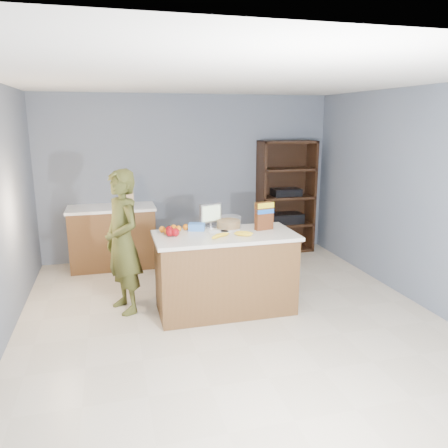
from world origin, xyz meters
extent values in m
cube|color=beige|center=(0.00, 0.00, 0.00)|extent=(4.50, 5.00, 0.02)
cube|color=slate|center=(0.00, 2.50, 1.25)|extent=(4.50, 0.02, 2.50)
cube|color=slate|center=(0.00, -2.50, 1.25)|extent=(4.50, 0.02, 2.50)
cube|color=slate|center=(2.25, 0.00, 1.25)|extent=(0.02, 5.00, 2.50)
cube|color=white|center=(0.00, 0.00, 2.50)|extent=(4.50, 5.00, 0.02)
cube|color=brown|center=(0.00, 0.30, 0.43)|extent=(1.50, 0.70, 0.86)
cube|color=silver|center=(0.00, 0.30, 0.88)|extent=(1.56, 0.76, 0.04)
cube|color=black|center=(0.00, 0.30, 0.05)|extent=(1.46, 0.66, 0.10)
cube|color=brown|center=(-1.20, 2.20, 0.43)|extent=(1.20, 0.60, 0.86)
cube|color=white|center=(-1.20, 2.20, 0.88)|extent=(1.24, 0.62, 0.04)
cube|color=black|center=(1.55, 2.48, 0.90)|extent=(0.90, 0.04, 1.80)
cube|color=black|center=(1.12, 2.30, 0.90)|extent=(0.04, 0.40, 1.80)
cube|color=black|center=(1.98, 2.30, 0.90)|extent=(0.04, 0.40, 1.80)
cube|color=black|center=(1.55, 2.30, 0.02)|extent=(0.90, 0.40, 0.04)
cube|color=black|center=(1.55, 2.30, 0.45)|extent=(0.90, 0.40, 0.04)
cube|color=black|center=(1.55, 2.30, 0.90)|extent=(0.90, 0.40, 0.04)
cube|color=black|center=(1.55, 2.30, 1.35)|extent=(0.90, 0.40, 0.04)
cube|color=black|center=(1.55, 2.30, 1.78)|extent=(0.90, 0.40, 0.04)
cube|color=black|center=(1.55, 2.30, 0.55)|extent=(0.55, 0.32, 0.16)
cube|color=black|center=(1.55, 2.30, 0.98)|extent=(0.45, 0.30, 0.12)
imported|color=#40421A|center=(-1.10, 0.59, 0.81)|extent=(0.59, 0.69, 1.61)
cube|color=tan|center=(-0.94, 2.19, 1.01)|extent=(0.12, 0.10, 0.22)
cylinder|color=black|center=(-0.98, 2.19, 1.17)|extent=(0.02, 0.02, 0.09)
cylinder|color=black|center=(-0.96, 2.19, 1.17)|extent=(0.02, 0.02, 0.09)
cylinder|color=black|center=(-0.94, 2.19, 1.17)|extent=(0.02, 0.02, 0.09)
cylinder|color=black|center=(-0.92, 2.19, 1.17)|extent=(0.02, 0.02, 0.09)
cylinder|color=black|center=(-0.90, 2.19, 1.17)|extent=(0.02, 0.02, 0.09)
cube|color=white|center=(-0.05, 0.41, 0.90)|extent=(0.23, 0.12, 0.00)
cube|color=white|center=(0.09, 0.41, 0.90)|extent=(0.24, 0.15, 0.00)
ellipsoid|color=yellow|center=(-0.07, 0.19, 0.92)|extent=(0.21, 0.12, 0.05)
ellipsoid|color=yellow|center=(-0.13, 0.15, 0.92)|extent=(0.18, 0.17, 0.05)
ellipsoid|color=yellow|center=(0.19, 0.20, 0.92)|extent=(0.20, 0.14, 0.05)
ellipsoid|color=yellow|center=(0.16, 0.16, 0.92)|extent=(0.19, 0.16, 0.05)
sphere|color=maroon|center=(-0.60, 0.44, 0.95)|extent=(0.09, 0.09, 0.09)
sphere|color=maroon|center=(-0.55, 0.33, 0.95)|extent=(0.09, 0.09, 0.09)
sphere|color=maroon|center=(-0.60, 0.35, 0.95)|extent=(0.09, 0.09, 0.09)
sphere|color=orange|center=(-0.62, 0.45, 0.93)|extent=(0.07, 0.07, 0.07)
sphere|color=orange|center=(-0.53, 0.59, 0.93)|extent=(0.07, 0.07, 0.07)
sphere|color=orange|center=(-0.54, 0.48, 0.93)|extent=(0.07, 0.07, 0.07)
sphere|color=orange|center=(-0.48, 0.53, 0.93)|extent=(0.07, 0.07, 0.07)
sphere|color=orange|center=(-0.66, 0.54, 0.93)|extent=(0.07, 0.07, 0.07)
sphere|color=orange|center=(-0.57, 0.53, 0.93)|extent=(0.07, 0.07, 0.07)
sphere|color=orange|center=(-0.39, 0.58, 0.93)|extent=(0.07, 0.07, 0.07)
cube|color=blue|center=(-0.27, 0.54, 0.94)|extent=(0.21, 0.17, 0.08)
cylinder|color=#267219|center=(0.11, 0.56, 0.95)|extent=(0.27, 0.27, 0.09)
cylinder|color=white|center=(0.11, 0.56, 0.97)|extent=(0.30, 0.30, 0.13)
cylinder|color=silver|center=(-0.09, 0.63, 0.91)|extent=(0.12, 0.12, 0.01)
cylinder|color=silver|center=(-0.09, 0.63, 0.94)|extent=(0.02, 0.02, 0.05)
cube|color=silver|center=(-0.09, 0.63, 1.07)|extent=(0.28, 0.13, 0.22)
cube|color=yellow|center=(-0.08, 0.61, 1.07)|extent=(0.23, 0.08, 0.18)
cube|color=#592B14|center=(0.48, 0.37, 1.06)|extent=(0.22, 0.11, 0.32)
cube|color=yellow|center=(0.48, 0.37, 1.19)|extent=(0.22, 0.12, 0.06)
cube|color=blue|center=(0.48, 0.37, 1.12)|extent=(0.22, 0.12, 0.05)
camera|label=1|loc=(-1.19, -4.18, 2.13)|focal=35.00mm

